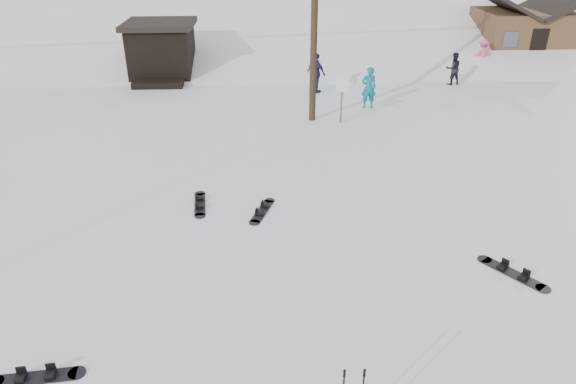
{
  "coord_description": "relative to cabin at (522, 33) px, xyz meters",
  "views": [
    {
      "loc": [
        0.06,
        -5.58,
        6.94
      ],
      "look_at": [
        0.59,
        5.05,
        1.4
      ],
      "focal_mm": 32.0,
      "sensor_mm": 36.0,
      "label": 1
    }
  ],
  "objects": [
    {
      "name": "ski_slope",
      "position": [
        -15.0,
        31.0,
        -13.48
      ],
      "size": [
        60.0,
        85.24,
        65.97
      ],
      "primitive_type": "cube",
      "rotation": [
        0.31,
        0.0,
        0.0
      ],
      "color": "white",
      "rests_on": "ground"
    },
    {
      "name": "trail_sign",
      "position": [
        -11.9,
        -10.42,
        -0.21
      ],
      "size": [
        0.5,
        0.09,
        1.85
      ],
      "color": "#595B60",
      "rests_on": "ground"
    },
    {
      "name": "lift_hut",
      "position": [
        -20.0,
        -3.06,
        -0.12
      ],
      "size": [
        3.4,
        4.1,
        2.75
      ],
      "color": "black",
      "rests_on": "ground"
    },
    {
      "name": "cabin",
      "position": [
        0.0,
        0.0,
        0.0
      ],
      "size": [
        5.39,
        4.4,
        3.77
      ],
      "color": "brown",
      "rests_on": "ground"
    },
    {
      "name": "board_scatter_a",
      "position": [
        -18.97,
        -23.0,
        -1.45
      ],
      "size": [
        1.64,
        0.45,
        0.12
      ],
      "rotation": [
        0.0,
        0.0,
        0.11
      ],
      "color": "black",
      "rests_on": "ground"
    },
    {
      "name": "board_scatter_b",
      "position": [
        -16.78,
        -16.91,
        -1.45
      ],
      "size": [
        0.43,
        1.6,
        0.11
      ],
      "rotation": [
        0.0,
        0.0,
        1.67
      ],
      "color": "black",
      "rests_on": "ground"
    },
    {
      "name": "board_scatter_d",
      "position": [
        -9.45,
        -20.49,
        -1.45
      ],
      "size": [
        1.16,
        1.45,
        0.12
      ],
      "rotation": [
        0.0,
        0.0,
        -0.93
      ],
      "color": "black",
      "rests_on": "ground"
    },
    {
      "name": "board_scatter_f",
      "position": [
        -15.04,
        -17.38,
        -1.45
      ],
      "size": [
        0.71,
        1.49,
        0.11
      ],
      "rotation": [
        0.0,
        0.0,
        1.23
      ],
      "color": "black",
      "rests_on": "ground"
    },
    {
      "name": "skier_teal",
      "position": [
        -10.49,
        -8.6,
        -0.6
      ],
      "size": [
        0.66,
        0.46,
        1.76
      ],
      "primitive_type": "imported",
      "rotation": [
        0.0,
        0.0,
        3.2
      ],
      "color": "#0B6F77",
      "rests_on": "ground"
    },
    {
      "name": "skier_dark",
      "position": [
        -5.69,
        -5.16,
        -0.71
      ],
      "size": [
        0.81,
        0.67,
        1.54
      ],
      "primitive_type": "imported",
      "rotation": [
        0.0,
        0.0,
        3.26
      ],
      "color": "black",
      "rests_on": "ground"
    },
    {
      "name": "skier_pink",
      "position": [
        -3.2,
        -2.47,
        -0.67
      ],
      "size": [
        1.09,
        0.67,
        1.63
      ],
      "primitive_type": "imported",
      "rotation": [
        0.0,
        0.0,
        3.21
      ],
      "color": "#DD4E78",
      "rests_on": "ground"
    },
    {
      "name": "skier_navy",
      "position": [
        -12.48,
        -6.23,
        -0.57
      ],
      "size": [
        1.04,
        1.09,
        1.82
      ],
      "primitive_type": "imported",
      "rotation": [
        0.0,
        0.0,
        2.29
      ],
      "color": "#1B2345",
      "rests_on": "ground"
    }
  ]
}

